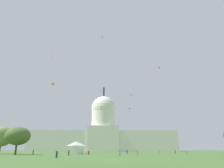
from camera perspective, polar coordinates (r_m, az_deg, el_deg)
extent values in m
plane|color=#42662D|center=(37.68, 1.44, -21.14)|extent=(800.00, 800.00, 0.00)
cube|color=silver|center=(198.02, -12.99, -15.90)|extent=(68.61, 23.69, 18.41)
cube|color=silver|center=(197.44, 7.81, -16.18)|extent=(68.61, 23.69, 18.41)
cube|color=silver|center=(194.83, -2.60, -15.67)|extent=(28.90, 26.06, 22.66)
cylinder|color=silver|center=(196.91, -2.51, -9.70)|extent=(23.02, 23.02, 18.34)
sphere|color=silver|center=(198.51, -2.48, -7.09)|extent=(24.24, 24.24, 24.24)
cylinder|color=#2D3833|center=(202.56, -2.41, -2.37)|extent=(1.80, 1.80, 9.77)
cube|color=white|center=(85.85, -10.51, -18.59)|extent=(5.25, 6.75, 2.37)
pyramid|color=white|center=(85.88, -10.39, -16.69)|extent=(5.51, 7.09, 1.66)
cylinder|color=#4C3823|center=(78.93, -26.13, -16.39)|extent=(0.60, 0.60, 4.39)
ellipsoid|color=#4C6633|center=(79.06, -25.70, -13.44)|extent=(11.36, 11.52, 6.37)
cylinder|color=#4C3823|center=(96.78, -29.80, -15.88)|extent=(0.52, 0.52, 4.55)
ellipsoid|color=olive|center=(96.93, -29.35, -13.13)|extent=(12.32, 12.42, 8.10)
cylinder|color=gray|center=(57.17, 2.23, -19.47)|extent=(0.48, 0.48, 1.53)
sphere|color=#A37556|center=(57.16, 2.22, -18.59)|extent=(0.30, 0.30, 0.22)
cylinder|color=orange|center=(89.79, 13.56, -18.66)|extent=(0.44, 0.44, 1.49)
sphere|color=beige|center=(89.78, 13.52, -18.11)|extent=(0.34, 0.34, 0.25)
cylinder|color=navy|center=(93.88, 4.38, -19.05)|extent=(0.56, 0.56, 1.53)
sphere|color=beige|center=(93.88, 4.36, -18.51)|extent=(0.31, 0.31, 0.25)
cylinder|color=maroon|center=(71.80, -6.83, -19.28)|extent=(0.63, 0.63, 1.24)
sphere|color=beige|center=(71.80, -6.80, -18.69)|extent=(0.34, 0.34, 0.24)
cylinder|color=#1E757A|center=(81.02, -21.95, -17.96)|extent=(0.52, 0.52, 1.48)
sphere|color=brown|center=(81.01, -21.87, -17.36)|extent=(0.34, 0.34, 0.24)
cylinder|color=orange|center=(73.12, 7.35, -19.13)|extent=(0.51, 0.51, 1.52)
sphere|color=tan|center=(73.12, 7.32, -18.46)|extent=(0.28, 0.28, 0.21)
cylinder|color=red|center=(98.20, -10.94, -18.78)|extent=(0.43, 0.43, 1.47)
sphere|color=brown|center=(98.19, -10.91, -18.28)|extent=(0.25, 0.25, 0.24)
cylinder|color=gray|center=(79.98, 20.86, -18.10)|extent=(0.50, 0.50, 1.45)
sphere|color=beige|center=(79.97, 20.79, -17.50)|extent=(0.33, 0.33, 0.25)
cylinder|color=maroon|center=(98.53, 17.91, -18.23)|extent=(0.46, 0.46, 1.55)
sphere|color=tan|center=(98.53, 17.85, -17.71)|extent=(0.30, 0.30, 0.24)
cylinder|color=navy|center=(47.74, -15.80, -19.13)|extent=(0.59, 0.59, 1.35)
sphere|color=tan|center=(47.73, -15.71, -18.20)|extent=(0.29, 0.29, 0.21)
cylinder|color=black|center=(66.47, -12.44, -18.98)|extent=(0.46, 0.46, 1.45)
sphere|color=beige|center=(66.46, -12.38, -18.25)|extent=(0.34, 0.34, 0.24)
cube|color=orange|center=(100.51, -16.95, -0.13)|extent=(1.27, 1.29, 0.55)
cube|color=orange|center=(100.69, -16.92, 0.19)|extent=(1.27, 1.29, 0.55)
cube|color=red|center=(152.91, 0.14, -12.36)|extent=(0.48, 0.74, 1.41)
cylinder|color=red|center=(152.71, 0.18, -13.12)|extent=(0.42, 0.16, 2.67)
cube|color=#33BCDB|center=(152.74, -3.45, -2.06)|extent=(0.74, 0.77, 0.39)
cube|color=#33BCDB|center=(152.86, -3.45, -1.90)|extent=(0.74, 0.77, 0.39)
cube|color=purple|center=(160.33, 5.12, -7.15)|extent=(0.91, 0.21, 1.00)
cylinder|color=purple|center=(159.92, 5.18, -7.92)|extent=(0.20, 0.30, 3.46)
cube|color=#D1339E|center=(150.00, 13.57, 4.60)|extent=(1.10, 1.12, 0.50)
cube|color=#D1339E|center=(150.22, 13.56, 4.80)|extent=(1.10, 1.12, 0.50)
pyramid|color=gold|center=(99.41, 2.74, -14.31)|extent=(1.38, 1.42, 0.32)
cylinder|color=gold|center=(99.44, 2.53, -15.60)|extent=(0.32, 0.08, 2.87)
cube|color=yellow|center=(102.76, -2.87, 13.44)|extent=(0.89, 0.61, 0.93)
cube|color=#8CD133|center=(116.86, 5.64, -3.38)|extent=(1.12, 1.07, 0.61)
cube|color=#8CD133|center=(117.03, 5.63, -3.08)|extent=(1.12, 1.07, 0.61)
cube|color=pink|center=(94.57, -16.89, 8.58)|extent=(0.45, 0.60, 1.28)
cylinder|color=pink|center=(93.75, -17.11, 7.48)|extent=(0.27, 0.47, 2.75)
pyramid|color=white|center=(164.79, -13.47, -1.40)|extent=(1.15, 1.42, 0.17)
cylinder|color=white|center=(164.15, -13.37, -1.89)|extent=(0.29, 0.22, 1.68)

